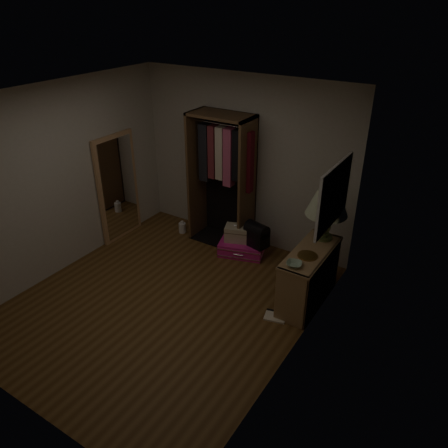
% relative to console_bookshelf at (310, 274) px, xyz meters
% --- Properties ---
extents(ground, '(4.00, 4.00, 0.00)m').
position_rel_console_bookshelf_xyz_m(ground, '(-1.53, -1.05, -0.39)').
color(ground, '#573819').
rests_on(ground, ground).
extents(room_walls, '(3.52, 4.02, 2.60)m').
position_rel_console_bookshelf_xyz_m(room_walls, '(-1.46, -1.00, 1.11)').
color(room_walls, '#BCB5A7').
rests_on(room_walls, ground).
extents(console_bookshelf, '(0.42, 1.12, 0.75)m').
position_rel_console_bookshelf_xyz_m(console_bookshelf, '(0.00, 0.00, 0.00)').
color(console_bookshelf, '#99734A').
rests_on(console_bookshelf, ground).
extents(open_wardrobe, '(1.01, 0.50, 2.05)m').
position_rel_console_bookshelf_xyz_m(open_wardrobe, '(-1.75, 0.73, 0.84)').
color(open_wardrobe, brown).
rests_on(open_wardrobe, ground).
extents(floor_mirror, '(0.06, 0.80, 1.70)m').
position_rel_console_bookshelf_xyz_m(floor_mirror, '(-3.24, -0.05, 0.46)').
color(floor_mirror, tan).
rests_on(floor_mirror, ground).
extents(pink_suitcase, '(0.79, 0.67, 0.21)m').
position_rel_console_bookshelf_xyz_m(pink_suitcase, '(-1.30, 0.53, -0.28)').
color(pink_suitcase, '#D91A82').
rests_on(pink_suitcase, ground).
extents(train_case, '(0.42, 0.36, 0.26)m').
position_rel_console_bookshelf_xyz_m(train_case, '(-1.38, 0.50, -0.06)').
color(train_case, '#BFB392').
rests_on(train_case, pink_suitcase).
extents(black_bag, '(0.39, 0.30, 0.37)m').
position_rel_console_bookshelf_xyz_m(black_bag, '(-1.06, 0.53, 0.01)').
color(black_bag, black).
rests_on(black_bag, pink_suitcase).
extents(table_lamp, '(0.54, 0.54, 0.67)m').
position_rel_console_bookshelf_xyz_m(table_lamp, '(0.01, 0.35, 0.85)').
color(table_lamp, '#3F4F26').
rests_on(table_lamp, console_bookshelf).
extents(brass_tray, '(0.26, 0.26, 0.01)m').
position_rel_console_bookshelf_xyz_m(brass_tray, '(0.01, -0.17, 0.37)').
color(brass_tray, olive).
rests_on(brass_tray, console_bookshelf).
extents(ceramic_bowl, '(0.22, 0.22, 0.04)m').
position_rel_console_bookshelf_xyz_m(ceramic_bowl, '(-0.04, -0.45, 0.38)').
color(ceramic_bowl, '#96B59A').
rests_on(ceramic_bowl, console_bookshelf).
extents(white_jug, '(0.14, 0.14, 0.21)m').
position_rel_console_bookshelf_xyz_m(white_jug, '(-2.47, 0.55, -0.30)').
color(white_jug, white).
rests_on(white_jug, ground).
extents(floor_book, '(0.30, 0.27, 0.02)m').
position_rel_console_bookshelf_xyz_m(floor_book, '(-0.19, -0.55, -0.38)').
color(floor_book, '#ECE2C7').
rests_on(floor_book, ground).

